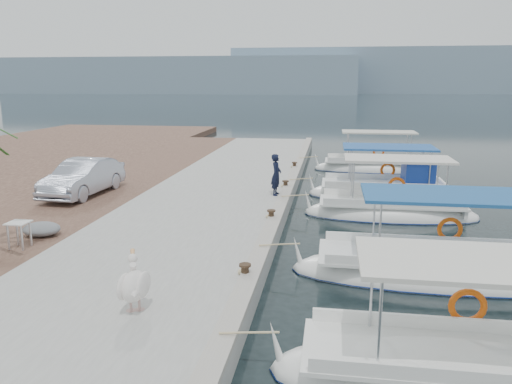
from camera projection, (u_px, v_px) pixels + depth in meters
ground at (277, 249)px, 15.01m from camera, size 400.00×400.00×0.00m
concrete_quay at (217, 200)px, 20.22m from camera, size 6.00×40.00×0.50m
quay_curb at (285, 195)px, 19.74m from camera, size 0.44×40.00×0.12m
cobblestone_strip at (101, 196)px, 20.95m from camera, size 4.00×40.00×0.50m
distant_hills at (404, 74)px, 203.40m from camera, size 330.00×60.00×18.00m
fishing_caique_a at (459, 380)px, 8.23m from camera, size 6.33×2.13×2.83m
fishing_caique_b at (445, 274)px, 12.78m from camera, size 7.85×2.35×2.83m
fishing_caique_c at (390, 214)px, 18.56m from camera, size 6.39×2.09×2.83m
fishing_caique_d at (385, 193)px, 21.74m from camera, size 6.42×2.46×2.83m
fishing_caique_e at (374, 169)px, 28.10m from camera, size 6.70×2.02×2.83m
mooring_bollards at (271, 214)px, 16.35m from camera, size 0.28×20.28×0.33m
pelican at (134, 284)px, 9.79m from camera, size 0.78×1.35×1.06m
fisherman at (276, 175)px, 19.77m from camera, size 0.45×0.64×1.65m
parked_car at (83, 177)px, 19.81m from camera, size 1.76×4.39×1.42m
tarp_bundle at (42, 229)px, 14.66m from camera, size 1.10×0.90×0.40m
folding_table at (19, 229)px, 13.51m from camera, size 0.55×0.55×0.73m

